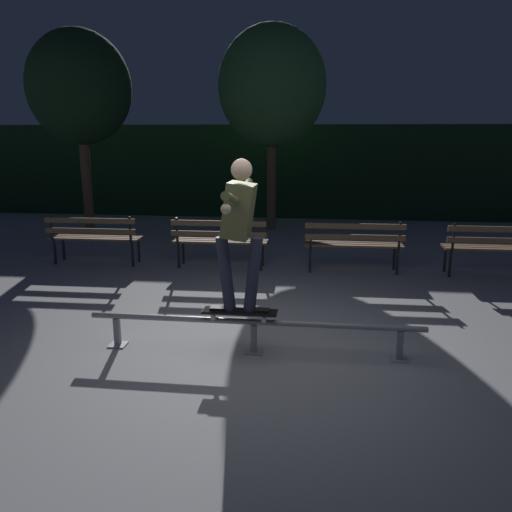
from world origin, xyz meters
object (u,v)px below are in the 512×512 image
at_px(skateboarder, 239,223).
at_px(park_bench_leftmost, 94,234).
at_px(park_bench_rightmost, 497,244).
at_px(tree_far_left, 79,88).
at_px(skateboard, 240,312).
at_px(park_bench_right_center, 354,241).
at_px(tree_behind_benches, 272,87).
at_px(grind_rail, 254,327).
at_px(park_bench_left_center, 220,237).

xyz_separation_m(skateboarder, park_bench_leftmost, (-3.08, 3.33, -0.84)).
relative_size(skateboarder, park_bench_rightmost, 0.97).
bearing_deg(tree_far_left, skateboard, -54.04).
relative_size(skateboard, tree_far_left, 0.18).
height_order(skateboarder, park_bench_rightmost, skateboarder).
xyz_separation_m(skateboarder, park_bench_right_center, (1.38, 3.33, -0.84)).
relative_size(skateboard, park_bench_right_center, 0.49).
xyz_separation_m(tree_behind_benches, tree_far_left, (-4.14, -0.98, -0.07)).
height_order(park_bench_right_center, tree_far_left, tree_far_left).
bearing_deg(park_bench_leftmost, grind_rail, -45.89).
height_order(skateboarder, tree_far_left, tree_far_left).
bearing_deg(grind_rail, skateboarder, -179.98).
bearing_deg(skateboard, park_bench_leftmost, 132.77).
xyz_separation_m(park_bench_rightmost, tree_behind_benches, (-3.94, 3.81, 2.74)).
height_order(skateboard, skateboarder, skateboarder).
bearing_deg(tree_behind_benches, park_bench_left_center, -97.79).
distance_m(park_bench_leftmost, park_bench_rightmost, 6.69).
distance_m(skateboard, park_bench_rightmost, 4.91).
bearing_deg(park_bench_left_center, skateboard, -75.71).
bearing_deg(park_bench_rightmost, park_bench_left_center, 180.00).
xyz_separation_m(grind_rail, park_bench_right_center, (1.23, 3.33, 0.26)).
bearing_deg(skateboarder, park_bench_leftmost, 132.80).
relative_size(park_bench_right_center, park_bench_rightmost, 1.00).
bearing_deg(tree_far_left, park_bench_rightmost, -19.34).
distance_m(skateboarder, tree_far_left, 7.83).
xyz_separation_m(park_bench_leftmost, park_bench_left_center, (2.23, 0.00, 0.00)).
distance_m(skateboarder, tree_behind_benches, 7.40).
distance_m(tree_behind_benches, tree_far_left, 4.26).
distance_m(park_bench_left_center, tree_far_left, 5.32).
relative_size(grind_rail, park_bench_right_center, 2.19).
xyz_separation_m(park_bench_left_center, park_bench_right_center, (2.23, 0.00, 0.00)).
bearing_deg(skateboard, grind_rail, -0.00).
xyz_separation_m(skateboarder, park_bench_left_center, (-0.85, 3.33, -0.84)).
height_order(park_bench_leftmost, park_bench_rightmost, same).
bearing_deg(grind_rail, skateboard, 180.00).
height_order(skateboard, tree_far_left, tree_far_left).
bearing_deg(park_bench_rightmost, skateboarder, -137.34).
height_order(skateboard, park_bench_left_center, park_bench_left_center).
bearing_deg(park_bench_right_center, skateboarder, -112.52).
height_order(skateboard, park_bench_right_center, park_bench_right_center).
distance_m(park_bench_left_center, park_bench_right_center, 2.23).
height_order(skateboard, park_bench_leftmost, park_bench_leftmost).
relative_size(grind_rail, skateboard, 4.49).
relative_size(grind_rail, tree_behind_benches, 0.76).
height_order(park_bench_left_center, park_bench_rightmost, same).
relative_size(skateboard, park_bench_leftmost, 0.49).
distance_m(skateboarder, park_bench_right_center, 3.70).
bearing_deg(park_bench_right_center, skateboard, -112.57).
relative_size(tree_behind_benches, tree_far_left, 1.04).
bearing_deg(park_bench_leftmost, park_bench_right_center, 0.00).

